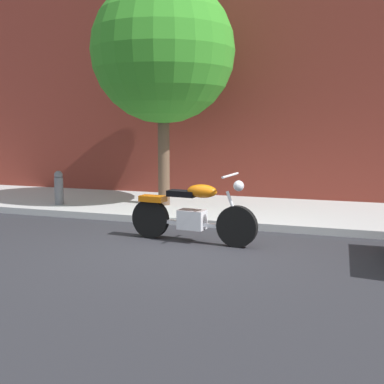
# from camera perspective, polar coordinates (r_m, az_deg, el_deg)

# --- Properties ---
(ground_plane) EXTENTS (60.00, 60.00, 0.00)m
(ground_plane) POSITION_cam_1_polar(r_m,az_deg,el_deg) (7.79, -0.35, -6.56)
(ground_plane) COLOR #28282D
(sidewalk) EXTENTS (21.97, 3.23, 0.14)m
(sidewalk) POSITION_cam_1_polar(r_m,az_deg,el_deg) (10.77, 5.09, -2.13)
(sidewalk) COLOR #AEAEAE
(sidewalk) RESTS_ON ground
(building_facade) EXTENTS (21.97, 0.50, 8.38)m
(building_facade) POSITION_cam_1_polar(r_m,az_deg,el_deg) (12.63, 7.38, 18.11)
(building_facade) COLOR maroon
(building_facade) RESTS_ON ground
(motorcycle) EXTENTS (2.24, 0.70, 1.17)m
(motorcycle) POSITION_cam_1_polar(r_m,az_deg,el_deg) (8.07, 0.00, -2.58)
(motorcycle) COLOR black
(motorcycle) RESTS_ON ground
(street_tree) EXTENTS (3.13, 3.13, 5.09)m
(street_tree) POSITION_cam_1_polar(r_m,az_deg,el_deg) (11.02, -3.42, 16.07)
(street_tree) COLOR brown
(street_tree) RESTS_ON ground
(fire_hydrant) EXTENTS (0.20, 0.20, 0.91)m
(fire_hydrant) POSITION_cam_1_polar(r_m,az_deg,el_deg) (11.44, -15.29, 0.17)
(fire_hydrant) COLOR slate
(fire_hydrant) RESTS_ON ground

